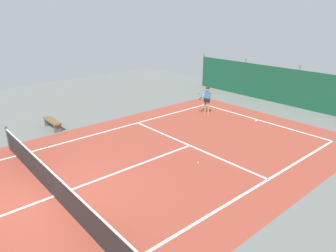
# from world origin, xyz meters

# --- Properties ---
(ground_plane) EXTENTS (36.00, 36.00, 0.00)m
(ground_plane) POSITION_xyz_m (0.00, 0.00, 0.00)
(ground_plane) COLOR slate
(court_surface) EXTENTS (11.02, 26.60, 0.01)m
(court_surface) POSITION_xyz_m (0.00, 0.00, 0.00)
(court_surface) COLOR brown
(court_surface) RESTS_ON ground
(tennis_net) EXTENTS (10.12, 0.10, 1.10)m
(tennis_net) POSITION_xyz_m (0.00, 0.00, 0.51)
(tennis_net) COLOR black
(tennis_net) RESTS_ON ground
(back_fence) EXTENTS (16.30, 0.98, 2.70)m
(back_fence) POSITION_xyz_m (-0.00, 16.44, 0.67)
(back_fence) COLOR #14472D
(back_fence) RESTS_ON ground
(tennis_player) EXTENTS (0.57, 0.82, 1.64)m
(tennis_player) POSITION_xyz_m (-2.67, 10.47, 0.96)
(tennis_player) COLOR #9E7051
(tennis_player) RESTS_ON ground
(tennis_ball_near_player) EXTENTS (0.07, 0.07, 0.07)m
(tennis_ball_near_player) POSITION_xyz_m (1.49, 5.40, 0.03)
(tennis_ball_near_player) COLOR #CCDB33
(tennis_ball_near_player) RESTS_ON ground
(courtside_bench) EXTENTS (1.60, 0.40, 0.49)m
(courtside_bench) POSITION_xyz_m (-6.31, 2.49, 0.37)
(courtside_bench) COLOR brown
(courtside_bench) RESTS_ON ground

